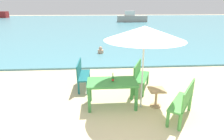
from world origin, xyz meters
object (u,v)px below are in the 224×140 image
(bench_green_left, at_px, (140,74))
(bench_teal_center, at_px, (82,73))
(bench_green_right, at_px, (184,100))
(boat_fishing_trawler, at_px, (132,18))
(patio_umbrella, at_px, (145,33))
(picnic_table_green, at_px, (112,85))
(side_table_wood, at_px, (156,95))
(swimmer_person, at_px, (101,51))
(beer_bottle_amber, at_px, (113,79))

(bench_green_left, bearing_deg, bench_teal_center, 171.93)
(bench_teal_center, bearing_deg, bench_green_right, -39.49)
(bench_green_right, relative_size, boat_fishing_trawler, 0.23)
(patio_umbrella, bearing_deg, picnic_table_green, 169.12)
(patio_umbrella, xyz_separation_m, side_table_wood, (0.44, 0.01, -1.76))
(side_table_wood, xyz_separation_m, boat_fishing_trawler, (4.35, 29.22, 0.39))
(bench_teal_center, bearing_deg, swimmer_person, 81.32)
(side_table_wood, relative_size, bench_green_right, 0.46)
(bench_green_left, bearing_deg, boat_fishing_trawler, 80.73)
(patio_umbrella, xyz_separation_m, bench_teal_center, (-1.77, 1.54, -1.58))
(beer_bottle_amber, height_order, patio_umbrella, patio_umbrella)
(patio_umbrella, distance_m, bench_teal_center, 2.83)
(picnic_table_green, xyz_separation_m, swimmer_person, (-0.22, 6.20, -0.41))
(patio_umbrella, bearing_deg, bench_green_left, 79.98)
(bench_teal_center, bearing_deg, boat_fishing_trawler, 76.67)
(picnic_table_green, distance_m, swimmer_person, 6.22)
(bench_green_left, bearing_deg, swimmer_person, 103.85)
(picnic_table_green, relative_size, boat_fishing_trawler, 0.28)
(beer_bottle_amber, height_order, boat_fishing_trawler, boat_fishing_trawler)
(beer_bottle_amber, relative_size, side_table_wood, 0.49)
(boat_fishing_trawler, bearing_deg, bench_green_left, -99.27)
(bench_green_right, bearing_deg, swimmer_person, 105.55)
(picnic_table_green, distance_m, bench_green_left, 1.52)
(beer_bottle_amber, distance_m, swimmer_person, 6.29)
(patio_umbrella, height_order, side_table_wood, patio_umbrella)
(side_table_wood, bearing_deg, bench_green_right, -55.06)
(side_table_wood, bearing_deg, bench_teal_center, 145.35)
(picnic_table_green, xyz_separation_m, patio_umbrella, (0.82, -0.16, 1.47))
(side_table_wood, height_order, bench_teal_center, bench_teal_center)
(bench_teal_center, distance_m, boat_fishing_trawler, 28.46)
(side_table_wood, relative_size, swimmer_person, 1.32)
(patio_umbrella, distance_m, side_table_wood, 1.82)
(beer_bottle_amber, height_order, side_table_wood, beer_bottle_amber)
(bench_green_right, bearing_deg, bench_teal_center, 140.51)
(bench_teal_center, xyz_separation_m, bench_green_left, (1.99, -0.28, 0.00))
(bench_green_left, relative_size, swimmer_person, 3.04)
(boat_fishing_trawler, bearing_deg, picnic_table_green, -100.92)
(beer_bottle_amber, bearing_deg, picnic_table_green, 113.26)
(bench_green_left, xyz_separation_m, swimmer_person, (-1.26, 5.10, -0.30))
(side_table_wood, distance_m, boat_fishing_trawler, 29.55)
(bench_green_left, relative_size, boat_fishing_trawler, 0.25)
(bench_green_left, bearing_deg, patio_umbrella, -100.02)
(beer_bottle_amber, height_order, swimmer_person, beer_bottle_amber)
(side_table_wood, relative_size, bench_green_left, 0.43)
(side_table_wood, bearing_deg, picnic_table_green, 173.42)
(side_table_wood, xyz_separation_m, bench_green_right, (0.48, -0.69, 0.19))
(patio_umbrella, bearing_deg, swimmer_person, 99.25)
(picnic_table_green, distance_m, side_table_wood, 1.30)
(bench_teal_center, xyz_separation_m, swimmer_person, (0.74, 4.82, -0.30))
(swimmer_person, bearing_deg, boat_fishing_trawler, 75.71)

